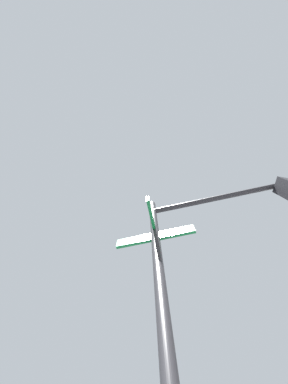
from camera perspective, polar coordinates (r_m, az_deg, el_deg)
traffic_signal_near at (r=3.35m, az=20.68°, el=-8.21°), size 1.47×2.84×5.70m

